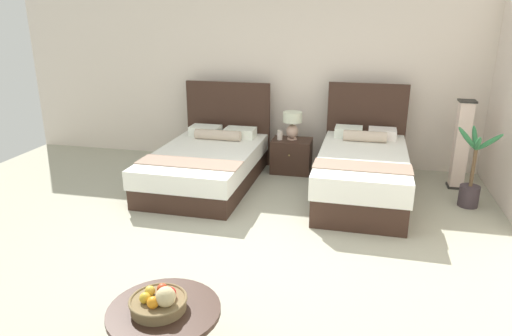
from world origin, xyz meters
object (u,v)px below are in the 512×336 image
Objects in this scene: vase at (280,135)px; floor_lamp_corner at (461,145)px; bed_near_window at (208,163)px; table_lamp at (292,123)px; coffee_table at (165,322)px; fruit_bowl at (159,301)px; potted_palm at (471,182)px; bed_near_corner at (362,171)px; nightstand at (291,156)px.

vase is 2.53m from floor_lamp_corner.
bed_near_window is 1.83× the size of floor_lamp_corner.
table_lamp is 0.27m from vase.
floor_lamp_corner reaches higher than vase.
coffee_table is at bearing -90.56° from vase.
vase is 4.22m from fruit_bowl.
coffee_table is 0.63× the size of floor_lamp_corner.
fruit_bowl is at bearing -149.81° from coffee_table.
bed_near_window reaches higher than potted_palm.
table_lamp is at bearing 160.50° from potted_palm.
bed_near_window is 15.90× the size of vase.
bed_near_corner is 1.82× the size of floor_lamp_corner.
floor_lamp_corner is at bearing -3.64° from nightstand.
bed_near_window is 3.50m from floor_lamp_corner.
potted_palm is (2.38, -0.82, 0.06)m from nightstand.
floor_lamp_corner reaches higher than potted_palm.
nightstand is at bearing 176.36° from floor_lamp_corner.
nightstand is at bearing 12.67° from vase.
floor_lamp_corner is at bearing 57.79° from fruit_bowl.
vase is at bearing 162.99° from potted_palm.
bed_near_window is at bearing -141.81° from vase.
fruit_bowl reaches higher than nightstand.
nightstand is 1.52× the size of fruit_bowl.
table_lamp is (1.09, 0.77, 0.47)m from bed_near_window.
nightstand is 4.27m from fruit_bowl.
bed_near_window is 5.39× the size of table_lamp.
bed_near_window reaches higher than coffee_table.
potted_palm is (2.62, 3.44, -0.18)m from fruit_bowl.
fruit_bowl is at bearing -93.24° from table_lamp.
bed_near_corner reaches higher than nightstand.
fruit_bowl is (-0.24, -4.26, 0.25)m from nightstand.
bed_near_window is 3.47m from potted_palm.
bed_near_corner is at bearing -36.73° from table_lamp.
nightstand is 0.57× the size of potted_palm.
bed_near_window reaches higher than floor_lamp_corner.
bed_near_corner is (2.14, -0.01, 0.05)m from bed_near_window.
bed_near_corner is 3.73m from fruit_bowl.
nightstand is 0.77× the size of coffee_table.
coffee_table is 0.17m from fruit_bowl.
bed_near_corner is at bearing -36.02° from nightstand.
table_lamp is 2.36m from floor_lamp_corner.
nightstand is at bearing 87.05° from coffee_table.
bed_near_window reaches higher than fruit_bowl.
bed_near_window is at bearing -170.01° from floor_lamp_corner.
bed_near_window is at bearing 103.53° from fruit_bowl.
vase is 0.36× the size of fruit_bowl.
bed_near_window is at bearing -144.51° from table_lamp.
table_lamp is 4.29m from fruit_bowl.
table_lamp is 4.29m from coffee_table.
table_lamp is at bearing 86.76° from fruit_bowl.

